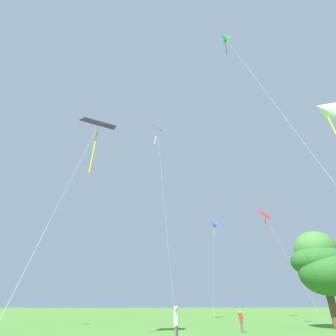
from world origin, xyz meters
TOP-DOWN VIEW (x-y plane):
  - kite_blue_delta at (12.62, 44.21)m, footprint 4.22×11.77m
  - kite_white_distant at (14.98, 11.36)m, footprint 3.67×11.20m
  - kite_red_high at (20.01, 38.44)m, footprint 2.13×10.25m
  - kite_green_small at (8.86, 13.18)m, footprint 3.84×8.46m
  - kite_purple_streamer at (2.11, 26.01)m, footprint 2.88×7.33m
  - kite_black_large at (-1.65, 11.06)m, footprint 2.33×8.22m
  - person_child_small at (8.29, 16.66)m, footprint 0.41×0.18m
  - person_far_back at (3.55, 10.36)m, footprint 0.23×0.52m
  - tree_left_oak at (16.41, 19.32)m, footprint 4.84×4.91m

SIDE VIEW (x-z plane):
  - person_child_small at x=8.29m, z-range 0.13..1.42m
  - person_far_back at x=3.55m, z-range 0.16..1.77m
  - tree_left_oak at x=16.41m, z-range 0.97..8.46m
  - kite_black_large at x=-1.65m, z-range 5.20..18.85m
  - kite_red_high at x=20.01m, z-range 6.27..22.42m
  - kite_white_distant at x=14.98m, z-range 6.82..22.52m
  - kite_blue_delta at x=12.62m, z-range 7.04..23.01m
  - kite_purple_streamer at x=2.11m, z-range 10.29..34.43m
  - kite_green_small at x=8.86m, z-range 12.16..37.75m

